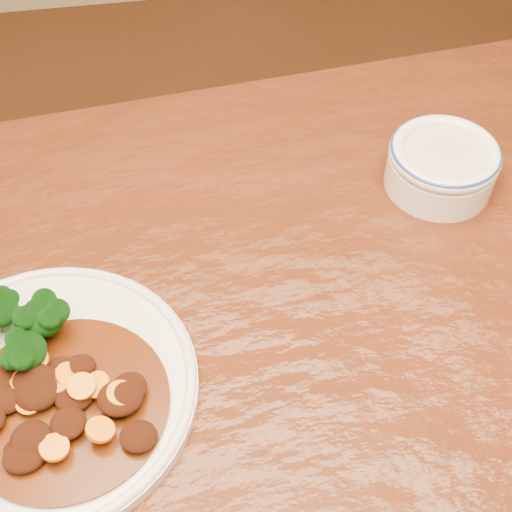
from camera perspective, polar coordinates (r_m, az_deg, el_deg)
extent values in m
cube|color=#4C1C0D|center=(0.74, 2.01, -8.95)|extent=(1.58, 1.04, 0.04)
cylinder|color=silver|center=(0.73, -16.53, -10.31)|extent=(0.30, 0.30, 0.01)
torus|color=silver|center=(0.72, -16.64, -10.05)|extent=(0.29, 0.29, 0.01)
cylinder|color=#67944C|center=(0.75, -16.28, -5.67)|extent=(0.01, 0.01, 0.02)
ellipsoid|color=black|center=(0.73, -16.67, -4.64)|extent=(0.04, 0.04, 0.04)
cylinder|color=#67944C|center=(0.73, -17.55, -8.15)|extent=(0.01, 0.01, 0.02)
ellipsoid|color=black|center=(0.71, -17.96, -7.22)|extent=(0.04, 0.04, 0.03)
cylinder|color=#67944C|center=(0.76, -19.41, -5.05)|extent=(0.01, 0.01, 0.02)
ellipsoid|color=black|center=(0.75, -19.82, -4.12)|extent=(0.04, 0.04, 0.03)
cylinder|color=#4F1F08|center=(0.70, -14.90, -11.47)|extent=(0.19, 0.19, 0.00)
ellipsoid|color=black|center=(0.69, -18.66, -14.43)|extent=(0.02, 0.02, 0.01)
ellipsoid|color=black|center=(0.71, -13.92, -8.55)|extent=(0.03, 0.03, 0.02)
ellipsoid|color=black|center=(0.71, -19.42, -10.75)|extent=(0.03, 0.03, 0.02)
ellipsoid|color=black|center=(0.68, -10.11, -10.34)|extent=(0.03, 0.03, 0.02)
ellipsoid|color=black|center=(0.72, -15.37, -8.59)|extent=(0.03, 0.02, 0.01)
ellipsoid|color=black|center=(0.69, -14.37, -10.90)|extent=(0.04, 0.03, 0.02)
ellipsoid|color=black|center=(0.68, -10.29, -10.45)|extent=(0.03, 0.02, 0.01)
ellipsoid|color=black|center=(0.68, -10.81, -11.09)|extent=(0.04, 0.04, 0.02)
ellipsoid|color=black|center=(0.71, -17.28, -9.48)|extent=(0.04, 0.04, 0.02)
ellipsoid|color=black|center=(0.72, -19.81, -9.33)|extent=(0.03, 0.04, 0.02)
ellipsoid|color=black|center=(0.68, -14.80, -12.80)|extent=(0.03, 0.03, 0.02)
ellipsoid|color=black|center=(0.70, -17.09, -10.29)|extent=(0.04, 0.04, 0.02)
ellipsoid|color=black|center=(0.68, -18.06, -15.08)|extent=(0.04, 0.03, 0.02)
ellipsoid|color=black|center=(0.68, -17.56, -13.77)|extent=(0.04, 0.04, 0.02)
ellipsoid|color=black|center=(0.66, -9.39, -14.06)|extent=(0.03, 0.03, 0.02)
cylinder|color=orange|center=(0.70, -17.68, -10.97)|extent=(0.03, 0.03, 0.01)
cylinder|color=orange|center=(0.70, -14.73, -9.19)|extent=(0.04, 0.04, 0.02)
cylinder|color=orange|center=(0.66, -12.37, -13.41)|extent=(0.03, 0.03, 0.02)
cylinder|color=orange|center=(0.71, -17.26, -7.89)|extent=(0.04, 0.04, 0.02)
cylinder|color=orange|center=(0.70, -15.45, -9.60)|extent=(0.03, 0.03, 0.01)
cylinder|color=orange|center=(0.67, -15.83, -14.53)|extent=(0.03, 0.03, 0.01)
cylinder|color=orange|center=(0.68, -13.78, -10.09)|extent=(0.04, 0.04, 0.01)
cylinder|color=orange|center=(0.67, -10.77, -10.76)|extent=(0.04, 0.04, 0.01)
cylinder|color=orange|center=(0.69, -12.60, -10.02)|extent=(0.03, 0.03, 0.01)
cylinder|color=orange|center=(0.71, -18.03, -9.43)|extent=(0.04, 0.04, 0.01)
cylinder|color=white|center=(0.89, 14.51, 6.54)|extent=(0.13, 0.13, 0.04)
cylinder|color=silver|center=(0.88, 14.83, 7.74)|extent=(0.10, 0.10, 0.01)
torus|color=white|center=(0.87, 14.89, 7.95)|extent=(0.13, 0.13, 0.02)
torus|color=navy|center=(0.87, 14.94, 8.16)|extent=(0.13, 0.13, 0.01)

